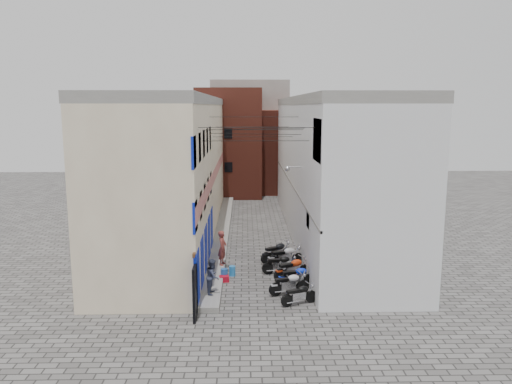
{
  "coord_description": "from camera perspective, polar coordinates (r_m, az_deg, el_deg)",
  "views": [
    {
      "loc": [
        -0.5,
        -19.34,
        8.41
      ],
      "look_at": [
        0.18,
        11.93,
        3.0
      ],
      "focal_mm": 35.0,
      "sensor_mm": 36.0,
      "label": 1
    }
  ],
  "objects": [
    {
      "name": "building_right",
      "position": [
        33.03,
        8.36,
        2.92
      ],
      "size": [
        5.94,
        26.0,
        9.0
      ],
      "color": "white",
      "rests_on": "ground"
    },
    {
      "name": "motorcycle_a",
      "position": [
        21.82,
        4.97,
        -11.49
      ],
      "size": [
        1.78,
        1.15,
        0.99
      ],
      "primitive_type": null,
      "rotation": [
        0.0,
        0.0,
        -1.18
      ],
      "color": "black",
      "rests_on": "ground"
    },
    {
      "name": "water_jug_near",
      "position": [
        24.79,
        -3.65,
        -9.36
      ],
      "size": [
        0.38,
        0.38,
        0.55
      ],
      "primitive_type": "cylinder",
      "rotation": [
        0.0,
        0.0,
        -0.08
      ],
      "color": "#235EB0",
      "rests_on": "ground"
    },
    {
      "name": "motorcycle_e",
      "position": [
        25.51,
        2.82,
        -8.14
      ],
      "size": [
        1.96,
        0.79,
        1.1
      ],
      "primitive_type": null,
      "rotation": [
        0.0,
        0.0,
        -1.47
      ],
      "color": "black",
      "rests_on": "ground"
    },
    {
      "name": "person_a",
      "position": [
        26.06,
        -3.86,
        -6.38
      ],
      "size": [
        0.57,
        0.74,
        1.8
      ],
      "primitive_type": "imported",
      "rotation": [
        0.0,
        0.0,
        1.34
      ],
      "color": "brown",
      "rests_on": "plinth"
    },
    {
      "name": "overhead_wires",
      "position": [
        27.01,
        -0.18,
        7.09
      ],
      "size": [
        5.8,
        13.02,
        1.32
      ],
      "color": "black",
      "rests_on": "ground"
    },
    {
      "name": "building_far_concrete",
      "position": [
        53.42,
        -0.71,
        6.69
      ],
      "size": [
        8.0,
        5.0,
        11.0
      ],
      "primitive_type": "cube",
      "color": "gray",
      "rests_on": "ground"
    },
    {
      "name": "building_far_brick_right",
      "position": [
        49.66,
        2.81,
        4.71
      ],
      "size": [
        5.0,
        6.0,
        8.0
      ],
      "primitive_type": "cube",
      "color": "maroon",
      "rests_on": "ground"
    },
    {
      "name": "person_b",
      "position": [
        22.28,
        -4.98,
        -9.58
      ],
      "size": [
        0.67,
        0.82,
        1.56
      ],
      "primitive_type": "imported",
      "rotation": [
        0.0,
        0.0,
        1.45
      ],
      "color": "#373D53",
      "rests_on": "plinth"
    },
    {
      "name": "motorcycle_c",
      "position": [
        23.8,
        4.68,
        -9.49
      ],
      "size": [
        2.0,
        0.94,
        1.11
      ],
      "primitive_type": null,
      "rotation": [
        0.0,
        0.0,
        -1.39
      ],
      "color": "#0E2DD7",
      "rests_on": "ground"
    },
    {
      "name": "far_shopfront",
      "position": [
        45.12,
        -0.59,
        0.62
      ],
      "size": [
        2.0,
        0.3,
        2.4
      ],
      "primitive_type": "cube",
      "color": "black",
      "rests_on": "ground"
    },
    {
      "name": "motorcycle_b",
      "position": [
        22.87,
        3.82,
        -10.3
      ],
      "size": [
        2.01,
        1.1,
        1.11
      ],
      "primitive_type": null,
      "rotation": [
        0.0,
        0.0,
        -1.29
      ],
      "color": "silver",
      "rests_on": "ground"
    },
    {
      "name": "motorcycle_d",
      "position": [
        24.72,
        4.21,
        -8.62
      ],
      "size": [
        2.15,
        1.55,
        1.21
      ],
      "primitive_type": null,
      "rotation": [
        0.0,
        0.0,
        -1.09
      ],
      "color": "red",
      "rests_on": "ground"
    },
    {
      "name": "ground",
      "position": [
        21.09,
        0.23,
        -13.69
      ],
      "size": [
        90.0,
        90.0,
        0.0
      ],
      "primitive_type": "plane",
      "color": "#504D4B",
      "rests_on": "ground"
    },
    {
      "name": "water_jug_far",
      "position": [
        25.32,
        -2.73,
        -9.0
      ],
      "size": [
        0.39,
        0.39,
        0.5
      ],
      "primitive_type": "cylinder",
      "rotation": [
        0.0,
        0.0,
        -0.23
      ],
      "color": "#2A84D3",
      "rests_on": "ground"
    },
    {
      "name": "plinth",
      "position": [
        33.42,
        -3.87,
        -4.56
      ],
      "size": [
        0.9,
        26.0,
        0.25
      ],
      "primitive_type": "cube",
      "color": "gray",
      "rests_on": "ground"
    },
    {
      "name": "motorcycle_g",
      "position": [
        27.39,
        2.41,
        -6.74
      ],
      "size": [
        2.1,
        1.75,
        1.22
      ],
      "primitive_type": null,
      "rotation": [
        0.0,
        0.0,
        -0.96
      ],
      "color": "black",
      "rests_on": "ground"
    },
    {
      "name": "red_crate",
      "position": [
        24.56,
        -3.67,
        -9.87
      ],
      "size": [
        0.51,
        0.41,
        0.29
      ],
      "primitive_type": "cube",
      "rotation": [
        0.0,
        0.0,
        0.16
      ],
      "color": "#B20C1F",
      "rests_on": "ground"
    },
    {
      "name": "building_left",
      "position": [
        32.83,
        -9.09,
        2.85
      ],
      "size": [
        5.1,
        27.0,
        9.0
      ],
      "color": "beige",
      "rests_on": "ground"
    },
    {
      "name": "motorcycle_f",
      "position": [
        26.58,
        3.35,
        -7.26
      ],
      "size": [
        2.23,
        1.34,
        1.23
      ],
      "primitive_type": null,
      "rotation": [
        0.0,
        0.0,
        -1.23
      ],
      "color": "#ADADB2",
      "rests_on": "ground"
    },
    {
      "name": "building_far_brick_left",
      "position": [
        47.48,
        -3.06,
        5.68
      ],
      "size": [
        6.0,
        6.0,
        10.0
      ],
      "primitive_type": "cube",
      "color": "maroon",
      "rests_on": "ground"
    }
  ]
}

